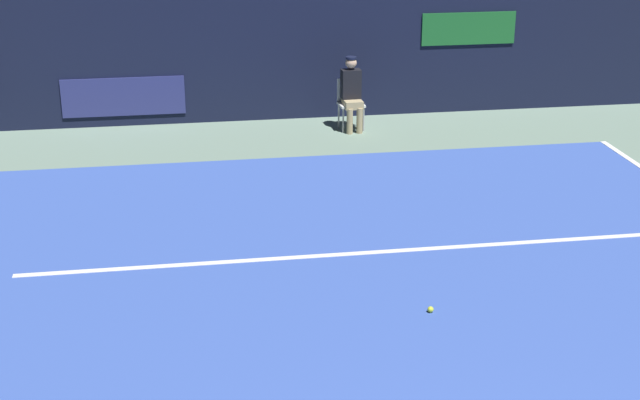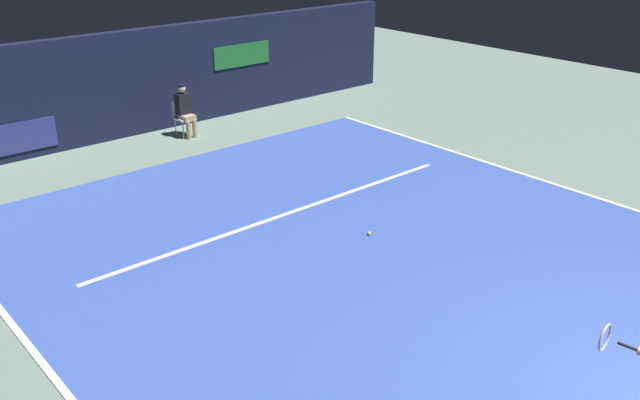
# 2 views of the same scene
# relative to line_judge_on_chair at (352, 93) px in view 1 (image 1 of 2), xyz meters

# --- Properties ---
(ground_plane) EXTENTS (33.11, 33.11, 0.00)m
(ground_plane) POSITION_rel_line_judge_on_chair_xyz_m (-1.04, -7.56, -0.69)
(ground_plane) COLOR slate
(court_surface) EXTENTS (10.48, 12.22, 0.01)m
(court_surface) POSITION_rel_line_judge_on_chair_xyz_m (-1.04, -7.56, -0.68)
(court_surface) COLOR #3856B2
(court_surface) RESTS_ON ground
(line_service) EXTENTS (8.17, 0.10, 0.01)m
(line_service) POSITION_rel_line_judge_on_chair_xyz_m (-1.04, -5.42, -0.67)
(line_service) COLOR white
(line_service) RESTS_ON court_surface
(back_wall) EXTENTS (17.11, 0.33, 2.60)m
(back_wall) POSITION_rel_line_judge_on_chair_xyz_m (-1.04, 1.03, 0.61)
(back_wall) COLOR #141933
(back_wall) RESTS_ON ground
(line_judge_on_chair) EXTENTS (0.46, 0.55, 1.32)m
(line_judge_on_chair) POSITION_rel_line_judge_on_chair_xyz_m (0.00, 0.00, 0.00)
(line_judge_on_chair) COLOR white
(line_judge_on_chair) RESTS_ON ground
(tennis_ball) EXTENTS (0.07, 0.07, 0.07)m
(tennis_ball) POSITION_rel_line_judge_on_chair_xyz_m (-0.47, -7.08, -0.64)
(tennis_ball) COLOR #CCE033
(tennis_ball) RESTS_ON court_surface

